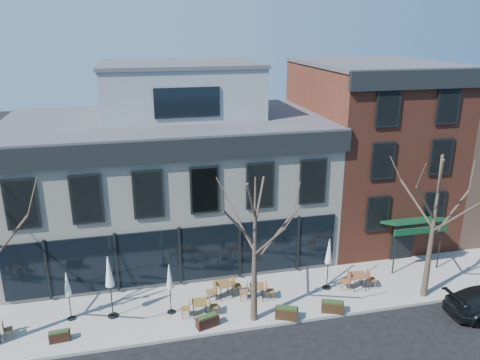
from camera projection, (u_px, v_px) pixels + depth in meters
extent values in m
plane|color=black|center=(181.00, 287.00, 25.01)|extent=(120.00, 120.00, 0.00)
cube|color=gray|center=(250.00, 299.00, 23.70)|extent=(33.50, 4.70, 0.15)
cube|color=silver|center=(169.00, 186.00, 28.36)|extent=(18.00, 10.00, 8.00)
cube|color=#47474C|center=(166.00, 120.00, 27.08)|extent=(18.30, 10.30, 0.30)
cube|color=black|center=(175.00, 151.00, 22.51)|extent=(18.30, 0.25, 1.10)
cube|color=black|center=(180.00, 255.00, 24.35)|extent=(17.20, 0.12, 3.00)
cube|color=black|center=(10.00, 240.00, 26.13)|extent=(0.12, 7.50, 3.00)
cube|color=gray|center=(180.00, 91.00, 27.73)|extent=(9.00, 6.50, 3.00)
cube|color=brown|center=(367.00, 150.00, 30.71)|extent=(8.00, 10.00, 11.00)
cube|color=#47474C|center=(375.00, 63.00, 28.96)|extent=(8.20, 10.20, 0.25)
cube|color=black|center=(422.00, 80.00, 24.37)|extent=(8.20, 0.25, 1.00)
cube|color=#0C371B|center=(413.00, 221.00, 26.13)|extent=(3.20, 1.66, 0.67)
cube|color=black|center=(402.00, 241.00, 27.39)|extent=(1.40, 0.10, 2.50)
cylinder|color=#382B21|center=(3.00, 247.00, 19.13)|extent=(2.23, 0.50, 2.48)
cone|color=#382B21|center=(255.00, 252.00, 20.90)|extent=(0.34, 0.34, 7.04)
cylinder|color=#382B21|center=(274.00, 238.00, 21.10)|extent=(2.00, 0.46, 2.21)
cylinder|color=#382B21|center=(241.00, 226.00, 21.31)|extent=(0.93, 1.84, 1.91)
cylinder|color=#382B21|center=(240.00, 228.00, 20.05)|extent=(1.61, 0.68, 1.97)
cylinder|color=#382B21|center=(269.00, 242.00, 19.93)|extent=(0.93, 1.83, 2.03)
cone|color=#382B21|center=(433.00, 228.00, 22.78)|extent=(0.34, 0.34, 7.48)
cylinder|color=#382B21|center=(450.00, 215.00, 22.99)|extent=(2.12, 0.48, 2.35)
cylinder|color=#382B21|center=(417.00, 204.00, 23.22)|extent=(0.98, 1.94, 2.03)
cylinder|color=#382B21|center=(426.00, 204.00, 21.88)|extent=(1.71, 0.71, 2.09)
cylinder|color=#382B21|center=(455.00, 218.00, 21.75)|extent=(0.98, 1.94, 2.16)
cylinder|color=black|center=(0.00, 337.00, 20.23)|extent=(0.04, 0.04, 0.67)
cylinder|color=black|center=(0.00, 330.00, 20.68)|extent=(0.04, 0.04, 0.67)
cube|color=brown|center=(199.00, 302.00, 22.01)|extent=(0.79, 0.79, 0.04)
cylinder|color=black|center=(194.00, 313.00, 21.83)|extent=(0.04, 0.04, 0.74)
cylinder|color=black|center=(206.00, 312.00, 21.90)|extent=(0.04, 0.04, 0.74)
cylinder|color=black|center=(193.00, 306.00, 22.37)|extent=(0.04, 0.04, 0.74)
cylinder|color=black|center=(205.00, 305.00, 22.44)|extent=(0.04, 0.04, 0.74)
cube|color=brown|center=(224.00, 283.00, 23.53)|extent=(0.88, 0.88, 0.04)
cylinder|color=black|center=(221.00, 295.00, 23.28)|extent=(0.04, 0.04, 0.77)
cylinder|color=black|center=(232.00, 292.00, 23.51)|extent=(0.04, 0.04, 0.77)
cylinder|color=black|center=(216.00, 289.00, 23.81)|extent=(0.04, 0.04, 0.77)
cylinder|color=black|center=(227.00, 286.00, 24.04)|extent=(0.04, 0.04, 0.77)
cube|color=brown|center=(257.00, 286.00, 23.36)|extent=(0.83, 0.83, 0.04)
cylinder|color=black|center=(252.00, 296.00, 23.19)|extent=(0.04, 0.04, 0.73)
cylinder|color=black|center=(263.00, 296.00, 23.22)|extent=(0.04, 0.04, 0.73)
cylinder|color=black|center=(251.00, 290.00, 23.73)|extent=(0.04, 0.04, 0.73)
cylinder|color=black|center=(262.00, 290.00, 23.76)|extent=(0.04, 0.04, 0.73)
cube|color=brown|center=(359.00, 275.00, 24.29)|extent=(0.85, 0.85, 0.04)
cylinder|color=black|center=(355.00, 285.00, 24.10)|extent=(0.04, 0.04, 0.79)
cylinder|color=black|center=(366.00, 285.00, 24.17)|extent=(0.04, 0.04, 0.79)
cylinder|color=black|center=(350.00, 279.00, 24.68)|extent=(0.04, 0.04, 0.79)
cylinder|color=black|center=(362.00, 279.00, 24.75)|extent=(0.04, 0.04, 0.79)
cylinder|color=black|center=(72.00, 318.00, 22.00)|extent=(0.39, 0.39, 0.05)
cylinder|color=black|center=(69.00, 301.00, 21.70)|extent=(0.04, 0.04, 1.96)
cone|color=silver|center=(67.00, 284.00, 21.42)|extent=(0.32, 0.32, 1.16)
cylinder|color=black|center=(113.00, 316.00, 22.20)|extent=(0.51, 0.51, 0.07)
cylinder|color=black|center=(111.00, 293.00, 21.81)|extent=(0.06, 0.06, 2.53)
cone|color=white|center=(109.00, 271.00, 21.45)|extent=(0.41, 0.41, 1.49)
cylinder|color=black|center=(171.00, 312.00, 22.51)|extent=(0.41, 0.41, 0.06)
cylinder|color=black|center=(170.00, 294.00, 22.19)|extent=(0.05, 0.05, 2.06)
cone|color=beige|center=(169.00, 276.00, 21.90)|extent=(0.34, 0.34, 1.22)
cylinder|color=black|center=(327.00, 287.00, 24.58)|extent=(0.45, 0.45, 0.06)
cylinder|color=black|center=(328.00, 269.00, 24.23)|extent=(0.05, 0.05, 2.27)
cone|color=silver|center=(329.00, 251.00, 23.91)|extent=(0.37, 0.37, 1.34)
cube|color=black|center=(60.00, 336.00, 20.42)|extent=(0.91, 0.42, 0.44)
cube|color=#1E3314|center=(59.00, 332.00, 20.35)|extent=(0.81, 0.35, 0.07)
cube|color=black|center=(208.00, 322.00, 21.38)|extent=(1.11, 0.70, 0.52)
cube|color=#1E3314|center=(207.00, 316.00, 21.30)|extent=(0.99, 0.59, 0.08)
cube|color=#301F10|center=(287.00, 313.00, 21.97)|extent=(1.15, 0.81, 0.53)
cube|color=#1E3314|center=(287.00, 308.00, 21.88)|extent=(1.02, 0.69, 0.09)
cube|color=#321F10|center=(332.00, 307.00, 22.48)|extent=(1.13, 0.77, 0.52)
cube|color=#1E3314|center=(333.00, 302.00, 22.39)|extent=(1.00, 0.65, 0.08)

